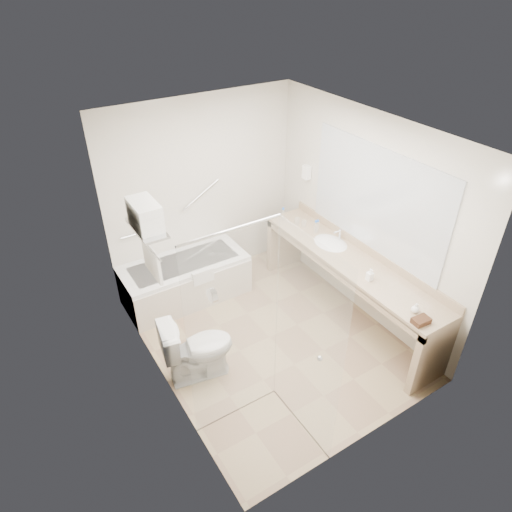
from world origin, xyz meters
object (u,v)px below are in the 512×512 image
toilet (198,348)px  bathtub (186,280)px  water_bottle_left (315,227)px  vanity_counter (348,273)px  amenity_basket (421,321)px

toilet → bathtub: bearing=-8.9°
toilet → water_bottle_left: size_ratio=4.22×
toilet → vanity_counter: bearing=-82.4°
bathtub → amenity_basket: 2.98m
amenity_basket → water_bottle_left: bearing=84.1°
bathtub → vanity_counter: size_ratio=0.59×
vanity_counter → amenity_basket: bearing=-98.3°
vanity_counter → toilet: 1.99m
vanity_counter → water_bottle_left: bearing=88.5°
bathtub → vanity_counter: 2.09m
vanity_counter → amenity_basket: vanity_counter is taller
toilet → water_bottle_left: bearing=-63.0°
vanity_counter → bathtub: bearing=137.6°
bathtub → toilet: bearing=-109.1°
bathtub → water_bottle_left: size_ratio=8.87×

